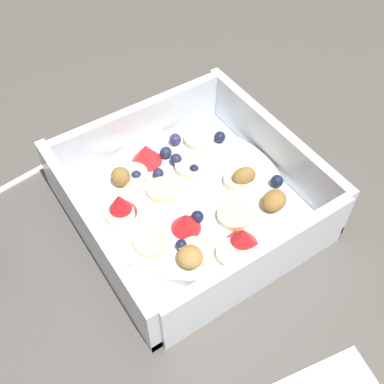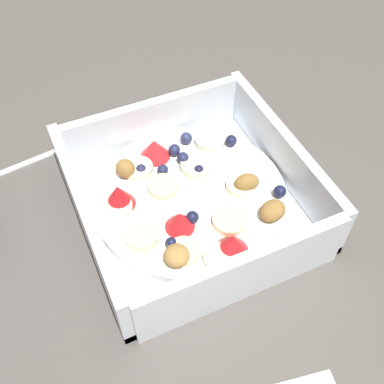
# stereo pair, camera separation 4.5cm
# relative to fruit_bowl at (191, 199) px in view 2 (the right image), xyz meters

# --- Properties ---
(ground_plane) EXTENTS (2.40, 2.40, 0.00)m
(ground_plane) POSITION_rel_fruit_bowl_xyz_m (0.00, -0.02, -0.02)
(ground_plane) COLOR #56514C
(fruit_bowl) EXTENTS (0.21, 0.21, 0.06)m
(fruit_bowl) POSITION_rel_fruit_bowl_xyz_m (0.00, 0.00, 0.00)
(fruit_bowl) COLOR white
(fruit_bowl) RESTS_ON ground
(spoon) EXTENTS (0.04, 0.17, 0.01)m
(spoon) POSITION_rel_fruit_bowl_xyz_m (0.15, 0.05, -0.02)
(spoon) COLOR silver
(spoon) RESTS_ON ground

